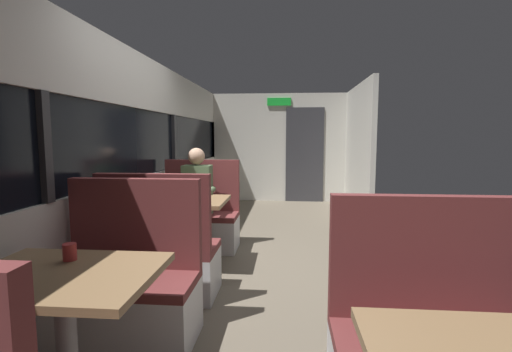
{
  "coord_description": "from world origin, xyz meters",
  "views": [
    {
      "loc": [
        0.19,
        -3.73,
        1.4
      ],
      "look_at": [
        -0.31,
        2.13,
        0.76
      ],
      "focal_mm": 25.78,
      "sensor_mm": 36.0,
      "label": 1
    }
  ],
  "objects_px": {
    "bench_mid_window_facing_end": "(162,260)",
    "bench_near_window_facing_entry": "(128,293)",
    "dining_table_near_window": "(64,292)",
    "coffee_cup_primary": "(70,252)",
    "dining_table_mid_window": "(183,209)",
    "seated_passenger": "(198,207)",
    "bench_mid_window_facing_entry": "(200,222)"
  },
  "relations": [
    {
      "from": "dining_table_near_window",
      "to": "bench_mid_window_facing_entry",
      "type": "height_order",
      "value": "bench_mid_window_facing_entry"
    },
    {
      "from": "dining_table_near_window",
      "to": "bench_near_window_facing_entry",
      "type": "bearing_deg",
      "value": 90.0
    },
    {
      "from": "coffee_cup_primary",
      "to": "seated_passenger",
      "type": "bearing_deg",
      "value": 88.51
    },
    {
      "from": "bench_mid_window_facing_end",
      "to": "coffee_cup_primary",
      "type": "relative_size",
      "value": 12.22
    },
    {
      "from": "dining_table_near_window",
      "to": "dining_table_mid_window",
      "type": "bearing_deg",
      "value": 90.0
    },
    {
      "from": "dining_table_near_window",
      "to": "bench_mid_window_facing_end",
      "type": "height_order",
      "value": "bench_mid_window_facing_end"
    },
    {
      "from": "coffee_cup_primary",
      "to": "bench_mid_window_facing_entry",
      "type": "bearing_deg",
      "value": 88.55
    },
    {
      "from": "dining_table_near_window",
      "to": "coffee_cup_primary",
      "type": "distance_m",
      "value": 0.23
    },
    {
      "from": "bench_mid_window_facing_entry",
      "to": "coffee_cup_primary",
      "type": "height_order",
      "value": "bench_mid_window_facing_entry"
    },
    {
      "from": "bench_near_window_facing_entry",
      "to": "bench_mid_window_facing_end",
      "type": "xyz_separation_m",
      "value": [
        0.0,
        0.68,
        0.0
      ]
    },
    {
      "from": "bench_mid_window_facing_end",
      "to": "coffee_cup_primary",
      "type": "height_order",
      "value": "bench_mid_window_facing_end"
    },
    {
      "from": "bench_mid_window_facing_end",
      "to": "coffee_cup_primary",
      "type": "distance_m",
      "value": 1.3
    },
    {
      "from": "seated_passenger",
      "to": "coffee_cup_primary",
      "type": "distance_m",
      "value": 2.55
    },
    {
      "from": "dining_table_mid_window",
      "to": "seated_passenger",
      "type": "relative_size",
      "value": 0.71
    },
    {
      "from": "dining_table_near_window",
      "to": "bench_near_window_facing_entry",
      "type": "xyz_separation_m",
      "value": [
        0.0,
        0.7,
        -0.31
      ]
    },
    {
      "from": "dining_table_near_window",
      "to": "seated_passenger",
      "type": "bearing_deg",
      "value": 90.0
    },
    {
      "from": "dining_table_mid_window",
      "to": "seated_passenger",
      "type": "distance_m",
      "value": 0.64
    },
    {
      "from": "bench_mid_window_facing_end",
      "to": "bench_near_window_facing_entry",
      "type": "bearing_deg",
      "value": -90.0
    },
    {
      "from": "bench_mid_window_facing_entry",
      "to": "coffee_cup_primary",
      "type": "xyz_separation_m",
      "value": [
        -0.07,
        -2.61,
        0.46
      ]
    },
    {
      "from": "dining_table_near_window",
      "to": "seated_passenger",
      "type": "relative_size",
      "value": 0.71
    },
    {
      "from": "bench_near_window_facing_entry",
      "to": "dining_table_mid_window",
      "type": "bearing_deg",
      "value": 90.0
    },
    {
      "from": "dining_table_near_window",
      "to": "bench_mid_window_facing_end",
      "type": "xyz_separation_m",
      "value": [
        0.0,
        1.38,
        -0.31
      ]
    },
    {
      "from": "dining_table_mid_window",
      "to": "bench_mid_window_facing_end",
      "type": "relative_size",
      "value": 0.82
    },
    {
      "from": "bench_near_window_facing_entry",
      "to": "dining_table_mid_window",
      "type": "height_order",
      "value": "bench_near_window_facing_entry"
    },
    {
      "from": "dining_table_mid_window",
      "to": "coffee_cup_primary",
      "type": "xyz_separation_m",
      "value": [
        -0.07,
        -1.91,
        0.15
      ]
    },
    {
      "from": "bench_mid_window_facing_entry",
      "to": "coffee_cup_primary",
      "type": "bearing_deg",
      "value": -91.45
    },
    {
      "from": "dining_table_near_window",
      "to": "coffee_cup_primary",
      "type": "relative_size",
      "value": 10.0
    },
    {
      "from": "dining_table_near_window",
      "to": "bench_mid_window_facing_entry",
      "type": "distance_m",
      "value": 2.8
    },
    {
      "from": "dining_table_near_window",
      "to": "seated_passenger",
      "type": "distance_m",
      "value": 2.71
    },
    {
      "from": "coffee_cup_primary",
      "to": "dining_table_mid_window",
      "type": "bearing_deg",
      "value": 88.02
    },
    {
      "from": "seated_passenger",
      "to": "bench_mid_window_facing_entry",
      "type": "bearing_deg",
      "value": 90.0
    },
    {
      "from": "dining_table_mid_window",
      "to": "bench_mid_window_facing_end",
      "type": "xyz_separation_m",
      "value": [
        0.0,
        -0.7,
        -0.31
      ]
    }
  ]
}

